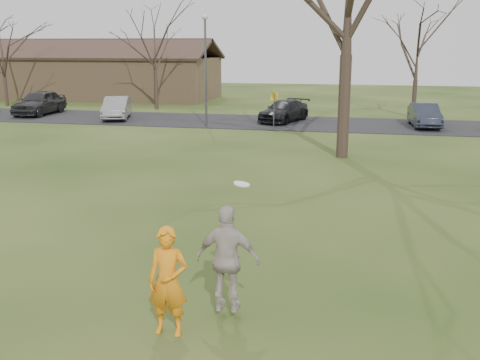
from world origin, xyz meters
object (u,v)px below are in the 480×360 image
(catching_play, at_px, (228,259))
(lamp_post, at_px, (205,56))
(car_1, at_px, (117,108))
(building, at_px, (100,76))
(car_3, at_px, (284,111))
(player_defender, at_px, (168,282))
(car_0, at_px, (39,102))
(car_5, at_px, (424,115))

(catching_play, bearing_deg, lamp_post, 106.50)
(car_1, height_order, building, building)
(car_3, xyz_separation_m, building, (-18.09, 12.53, 1.26))
(player_defender, bearing_deg, catching_play, 40.57)
(player_defender, relative_size, building, 0.09)
(player_defender, xyz_separation_m, catching_play, (0.81, 0.73, 0.17))
(car_0, xyz_separation_m, catching_play, (19.05, -25.35, 0.23))
(car_1, bearing_deg, catching_play, -79.01)
(player_defender, distance_m, building, 43.43)
(car_3, relative_size, car_5, 1.09)
(car_1, relative_size, lamp_post, 0.67)
(lamp_post, bearing_deg, car_5, 10.88)
(car_5, bearing_deg, building, 149.31)
(car_1, height_order, car_5, car_1)
(player_defender, xyz_separation_m, car_3, (-1.73, 26.10, -0.23))
(car_0, relative_size, lamp_post, 0.75)
(car_0, bearing_deg, lamp_post, -15.13)
(car_3, distance_m, building, 22.05)
(building, height_order, lamp_post, lamp_post)
(lamp_post, bearing_deg, car_1, 162.88)
(car_3, bearing_deg, car_1, -156.25)
(player_defender, bearing_deg, car_5, 74.50)
(player_defender, height_order, car_0, player_defender)
(lamp_post, bearing_deg, car_3, 35.95)
(player_defender, height_order, catching_play, catching_play)
(car_5, distance_m, building, 29.37)
(building, bearing_deg, car_3, -34.71)
(player_defender, distance_m, car_5, 26.28)
(catching_play, distance_m, building, 43.16)
(player_defender, height_order, building, building)
(car_0, distance_m, catching_play, 31.71)
(car_1, height_order, catching_play, catching_play)
(car_0, height_order, car_3, car_0)
(car_0, bearing_deg, car_3, -1.69)
(player_defender, bearing_deg, car_1, 114.61)
(car_3, relative_size, lamp_post, 0.70)
(catching_play, bearing_deg, car_0, 126.93)
(player_defender, bearing_deg, lamp_post, 102.75)
(player_defender, relative_size, car_5, 0.45)
(car_0, xyz_separation_m, car_3, (16.51, 0.02, -0.17))
(building, xyz_separation_m, lamp_post, (14.00, -15.50, 2.04))
(player_defender, xyz_separation_m, building, (-19.82, 38.63, 1.03))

